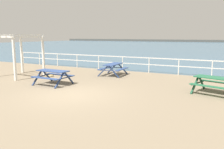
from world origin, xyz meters
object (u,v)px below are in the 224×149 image
object	(u,v)px
picnic_table_far_left	(215,81)
picnic_table_mid_centre	(53,74)
picnic_table_near_right	(113,67)
lattice_pergola	(18,46)

from	to	relation	value
picnic_table_far_left	picnic_table_mid_centre	bearing A→B (deg)	-151.67
picnic_table_near_right	picnic_table_far_left	bearing A→B (deg)	-114.55
picnic_table_far_left	lattice_pergola	size ratio (longest dim) A/B	0.79
picnic_table_far_left	lattice_pergola	xyz separation A→B (m)	(-11.75, -0.66, 1.41)
lattice_pergola	picnic_table_near_right	bearing A→B (deg)	34.71
picnic_table_near_right	lattice_pergola	bearing A→B (deg)	116.69
picnic_table_mid_centre	picnic_table_near_right	bearing A→B (deg)	70.81
picnic_table_near_right	picnic_table_far_left	size ratio (longest dim) A/B	0.88
picnic_table_far_left	picnic_table_near_right	bearing A→B (deg)	175.36
picnic_table_near_right	picnic_table_far_left	distance (m)	6.89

